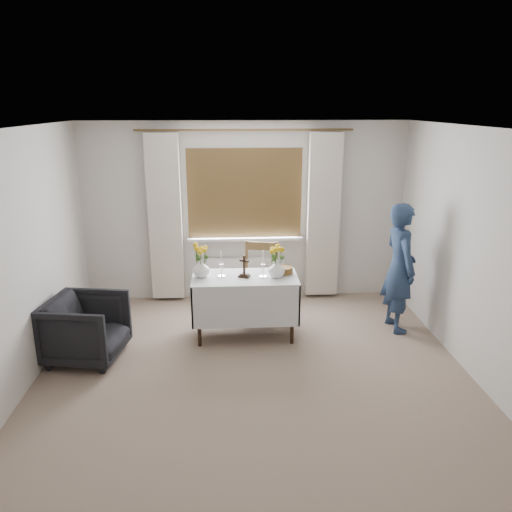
% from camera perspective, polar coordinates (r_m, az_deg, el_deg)
% --- Properties ---
extents(ground, '(5.00, 5.00, 0.00)m').
position_cam_1_polar(ground, '(5.14, -0.09, -14.78)').
color(ground, gray).
rests_on(ground, ground).
extents(altar_table, '(1.24, 0.64, 0.76)m').
position_cam_1_polar(altar_table, '(6.01, -1.26, -5.80)').
color(altar_table, white).
rests_on(altar_table, ground).
extents(wooden_chair, '(0.54, 0.54, 0.99)m').
position_cam_1_polar(wooden_chair, '(6.49, 0.37, -2.96)').
color(wooden_chair, brown).
rests_on(wooden_chair, ground).
extents(armchair, '(0.90, 0.88, 0.71)m').
position_cam_1_polar(armchair, '(5.81, -18.82, -7.87)').
color(armchair, black).
rests_on(armchair, ground).
extents(person, '(0.45, 0.62, 1.60)m').
position_cam_1_polar(person, '(6.31, 16.08, -1.30)').
color(person, navy).
rests_on(person, ground).
extents(radiator, '(1.10, 0.10, 0.60)m').
position_cam_1_polar(radiator, '(7.20, -1.22, -2.54)').
color(radiator, silver).
rests_on(radiator, ground).
extents(wooden_cross, '(0.15, 0.13, 0.27)m').
position_cam_1_polar(wooden_cross, '(5.82, -1.36, -1.17)').
color(wooden_cross, black).
rests_on(wooden_cross, altar_table).
extents(candlestick_left, '(0.11, 0.11, 0.31)m').
position_cam_1_polar(candlestick_left, '(5.84, -3.99, -0.91)').
color(candlestick_left, white).
rests_on(candlestick_left, altar_table).
extents(candlestick_right, '(0.11, 0.11, 0.33)m').
position_cam_1_polar(candlestick_right, '(5.80, 0.81, -0.90)').
color(candlestick_right, white).
rests_on(candlestick_right, altar_table).
extents(flower_vase_left, '(0.23, 0.23, 0.21)m').
position_cam_1_polar(flower_vase_left, '(5.87, -6.28, -1.41)').
color(flower_vase_left, white).
rests_on(flower_vase_left, altar_table).
extents(flower_vase_right, '(0.20, 0.20, 0.21)m').
position_cam_1_polar(flower_vase_right, '(5.83, 2.36, -1.46)').
color(flower_vase_right, white).
rests_on(flower_vase_right, altar_table).
extents(wicker_basket, '(0.28, 0.28, 0.08)m').
position_cam_1_polar(wicker_basket, '(5.98, 3.21, -1.61)').
color(wicker_basket, brown).
rests_on(wicker_basket, altar_table).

